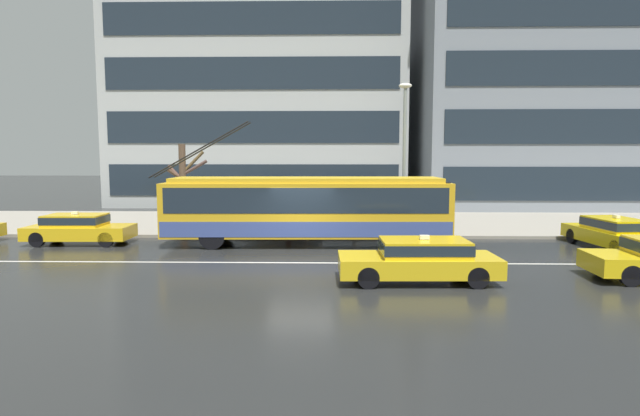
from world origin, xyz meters
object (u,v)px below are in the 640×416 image
taxi_oncoming_near (420,258)px  taxi_queued_behind_bus (78,228)px  trolleybus (307,208)px  pedestrian_approaching_curb (354,198)px  street_lamp (404,146)px  street_tree_bare (184,182)px  bus_shelter (284,194)px  pedestrian_walking_past (398,197)px  pedestrian_waiting_by_pole (306,197)px  pedestrian_at_shelter (289,198)px  taxi_cross_traffic (614,232)px

taxi_oncoming_near → taxi_queued_behind_bus: size_ratio=1.09×
trolleybus → pedestrian_approaching_curb: (2.12, 3.27, 0.13)m
taxi_oncoming_near → taxi_queued_behind_bus: same height
street_lamp → street_tree_bare: street_lamp is taller
bus_shelter → pedestrian_approaching_curb: (3.41, 0.19, -0.23)m
trolleybus → pedestrian_walking_past: bearing=46.0°
taxi_queued_behind_bus → pedestrian_walking_past: bearing=18.1°
pedestrian_approaching_curb → pedestrian_waiting_by_pole: 2.47m
taxi_queued_behind_bus → pedestrian_at_shelter: bearing=19.8°
taxi_queued_behind_bus → pedestrian_waiting_by_pole: size_ratio=2.11×
trolleybus → pedestrian_at_shelter: (-1.01, 3.05, 0.13)m
pedestrian_at_shelter → pedestrian_approaching_curb: bearing=4.1°
pedestrian_walking_past → pedestrian_waiting_by_pole: size_ratio=0.94×
taxi_cross_traffic → pedestrian_at_shelter: pedestrian_at_shelter is taller
pedestrian_at_shelter → taxi_cross_traffic: bearing=-16.2°
bus_shelter → pedestrian_at_shelter: (0.27, -0.04, -0.23)m
pedestrian_walking_past → street_tree_bare: 10.98m
taxi_queued_behind_bus → pedestrian_walking_past: size_ratio=2.24×
trolleybus → pedestrian_walking_past: 6.30m
taxi_cross_traffic → pedestrian_approaching_curb: size_ratio=2.30×
street_lamp → street_tree_bare: 11.32m
street_lamp → street_tree_bare: size_ratio=1.64×
trolleybus → bus_shelter: trolleybus is taller
taxi_cross_traffic → pedestrian_approaching_curb: (-10.17, 4.09, 0.99)m
pedestrian_at_shelter → pedestrian_waiting_by_pole: 1.14m
trolleybus → pedestrian_waiting_by_pole: size_ratio=6.04×
trolleybus → taxi_cross_traffic: (12.29, -0.82, -0.86)m
trolleybus → taxi_cross_traffic: bearing=-3.8°
trolleybus → pedestrian_at_shelter: size_ratio=6.38×
taxi_queued_behind_bus → street_lamp: 14.75m
pedestrian_waiting_by_pole → street_tree_bare: size_ratio=0.49×
pedestrian_approaching_curb → trolleybus: bearing=-123.0°
taxi_oncoming_near → taxi_queued_behind_bus: 14.76m
pedestrian_walking_past → pedestrian_waiting_by_pole: bearing=-153.9°
taxi_queued_behind_bus → street_tree_bare: 5.98m
pedestrian_waiting_by_pole → bus_shelter: bearing=145.7°
taxi_oncoming_near → taxi_cross_traffic: size_ratio=1.03×
taxi_queued_behind_bus → pedestrian_at_shelter: size_ratio=2.22×
pedestrian_waiting_by_pole → pedestrian_at_shelter: bearing=139.3°
pedestrian_at_shelter → bus_shelter: bearing=172.6°
pedestrian_approaching_curb → pedestrian_waiting_by_pole: pedestrian_waiting_by_pole is taller
pedestrian_walking_past → bus_shelter: bearing=-165.7°
pedestrian_approaching_curb → street_lamp: (2.25, -0.75, 2.51)m
pedestrian_approaching_curb → taxi_queued_behind_bus: bearing=-164.2°
street_lamp → pedestrian_waiting_by_pole: bearing=-177.4°
bus_shelter → pedestrian_approaching_curb: 3.42m
taxi_cross_traffic → pedestrian_waiting_by_pole: size_ratio=2.23×
trolleybus → taxi_queued_behind_bus: (-9.72, -0.08, -0.86)m
pedestrian_at_shelter → street_tree_bare: (-5.57, 1.67, 0.70)m
street_lamp → bus_shelter: bearing=174.3°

